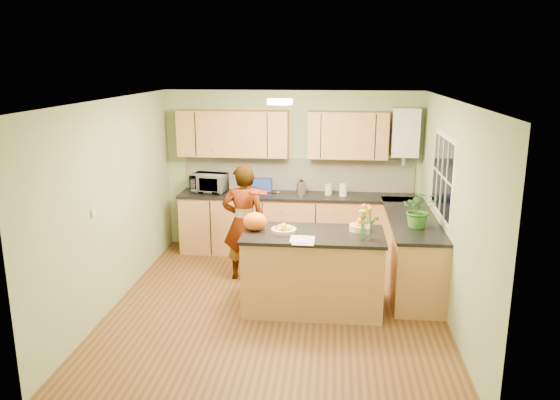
{
  "coord_description": "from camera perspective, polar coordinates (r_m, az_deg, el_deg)",
  "views": [
    {
      "loc": [
        0.65,
        -6.18,
        2.91
      ],
      "look_at": [
        -0.02,
        0.5,
        1.21
      ],
      "focal_mm": 35.0,
      "sensor_mm": 36.0,
      "label": 1
    }
  ],
  "objects": [
    {
      "name": "floor",
      "position": [
        6.86,
        -0.27,
        -10.9
      ],
      "size": [
        4.5,
        4.5,
        0.0
      ],
      "primitive_type": "plane",
      "color": "#523017",
      "rests_on": "ground"
    },
    {
      "name": "ceiling",
      "position": [
        6.23,
        -0.3,
        10.41
      ],
      "size": [
        4.0,
        4.5,
        0.02
      ],
      "primitive_type": "cube",
      "color": "white",
      "rests_on": "wall_back"
    },
    {
      "name": "peninsula_island",
      "position": [
        6.61,
        3.44,
        -7.41
      ],
      "size": [
        1.67,
        0.85,
        0.96
      ],
      "color": "#A97643",
      "rests_on": "floor"
    },
    {
      "name": "jar_white",
      "position": [
        8.33,
        6.62,
        1.06
      ],
      "size": [
        0.12,
        0.12,
        0.18
      ],
      "primitive_type": "cylinder",
      "rotation": [
        0.0,
        0.0,
        0.03
      ],
      "color": "silver",
      "rests_on": "back_counter"
    },
    {
      "name": "wall_front",
      "position": [
        4.32,
        -3.44,
        -8.43
      ],
      "size": [
        4.0,
        0.02,
        2.5
      ],
      "primitive_type": "cube",
      "color": "#98AA79",
      "rests_on": "floor"
    },
    {
      "name": "window_right",
      "position": [
        7.05,
        16.59,
        2.46
      ],
      "size": [
        0.01,
        1.3,
        1.05
      ],
      "color": "silver",
      "rests_on": "wall_right"
    },
    {
      "name": "violinist",
      "position": [
        7.42,
        -3.8,
        -2.35
      ],
      "size": [
        0.62,
        0.44,
        1.6
      ],
      "primitive_type": "imported",
      "rotation": [
        0.0,
        0.0,
        3.24
      ],
      "color": "tan",
      "rests_on": "floor"
    },
    {
      "name": "jar_cream",
      "position": [
        8.37,
        5.1,
        1.11
      ],
      "size": [
        0.14,
        0.14,
        0.17
      ],
      "primitive_type": "cylinder",
      "rotation": [
        0.0,
        0.0,
        -0.4
      ],
      "color": "beige",
      "rests_on": "back_counter"
    },
    {
      "name": "wall_right",
      "position": [
        6.54,
        17.42,
        -1.18
      ],
      "size": [
        0.02,
        4.5,
        2.5
      ],
      "primitive_type": "cube",
      "color": "#98AA79",
      "rests_on": "floor"
    },
    {
      "name": "orange_bag",
      "position": [
        6.53,
        -2.62,
        -2.24
      ],
      "size": [
        0.34,
        0.31,
        0.22
      ],
      "primitive_type": "ellipsoid",
      "rotation": [
        0.0,
        0.0,
        0.23
      ],
      "color": "orange",
      "rests_on": "peninsula_island"
    },
    {
      "name": "orange_bowl",
      "position": [
        6.58,
        8.36,
        -2.67
      ],
      "size": [
        0.25,
        0.25,
        0.15
      ],
      "color": "beige",
      "rests_on": "peninsula_island"
    },
    {
      "name": "upper_cabinets",
      "position": [
        8.37,
        -0.0,
        6.9
      ],
      "size": [
        3.2,
        0.34,
        0.7
      ],
      "color": "#A97643",
      "rests_on": "wall_back"
    },
    {
      "name": "fruit_dish",
      "position": [
        6.46,
        0.4,
        -3.02
      ],
      "size": [
        0.3,
        0.3,
        0.1
      ],
      "color": "beige",
      "rests_on": "peninsula_island"
    },
    {
      "name": "blue_box",
      "position": [
        8.4,
        -1.87,
        1.43
      ],
      "size": [
        0.3,
        0.23,
        0.24
      ],
      "primitive_type": "cube",
      "rotation": [
        0.0,
        0.0,
        0.04
      ],
      "color": "#213399",
      "rests_on": "back_counter"
    },
    {
      "name": "flower_vase",
      "position": [
        6.2,
        9.02,
        -1.54
      ],
      "size": [
        0.24,
        0.24,
        0.44
      ],
      "rotation": [
        0.0,
        0.0,
        0.14
      ],
      "color": "silver",
      "rests_on": "peninsula_island"
    },
    {
      "name": "microwave",
      "position": [
        8.59,
        -7.4,
        1.79
      ],
      "size": [
        0.58,
        0.44,
        0.29
      ],
      "primitive_type": "imported",
      "rotation": [
        0.0,
        0.0,
        -0.17
      ],
      "color": "silver",
      "rests_on": "back_counter"
    },
    {
      "name": "ceiling_lamp",
      "position": [
        6.53,
        -0.02,
        10.24
      ],
      "size": [
        0.3,
        0.3,
        0.07
      ],
      "color": "#FFEABF",
      "rests_on": "ceiling"
    },
    {
      "name": "kettle",
      "position": [
        8.36,
        2.23,
        1.33
      ],
      "size": [
        0.15,
        0.15,
        0.28
      ],
      "rotation": [
        0.0,
        0.0,
        0.3
      ],
      "color": "silver",
      "rests_on": "back_counter"
    },
    {
      "name": "boiler",
      "position": [
        8.4,
        12.94,
        6.89
      ],
      "size": [
        0.4,
        0.3,
        0.86
      ],
      "color": "silver",
      "rests_on": "wall_back"
    },
    {
      "name": "wall_left",
      "position": [
        6.93,
        -16.97,
        -0.31
      ],
      "size": [
        0.02,
        4.5,
        2.5
      ],
      "primitive_type": "cube",
      "color": "#98AA79",
      "rests_on": "floor"
    },
    {
      "name": "violin",
      "position": [
        7.06,
        -2.55,
        0.84
      ],
      "size": [
        0.56,
        0.49,
        0.14
      ],
      "primitive_type": null,
      "rotation": [
        0.17,
        0.0,
        -0.61
      ],
      "color": "#500E05",
      "rests_on": "violinist"
    },
    {
      "name": "right_counter",
      "position": [
        7.52,
        13.47,
        -5.16
      ],
      "size": [
        0.62,
        2.24,
        0.94
      ],
      "color": "#A97643",
      "rests_on": "floor"
    },
    {
      "name": "wall_back",
      "position": [
        8.62,
        1.28,
        3.07
      ],
      "size": [
        4.0,
        0.02,
        2.5
      ],
      "primitive_type": "cube",
      "color": "#98AA79",
      "rests_on": "floor"
    },
    {
      "name": "papers",
      "position": [
        6.17,
        2.46,
        -4.23
      ],
      "size": [
        0.24,
        0.33,
        0.01
      ],
      "primitive_type": "cube",
      "color": "silver",
      "rests_on": "peninsula_island"
    },
    {
      "name": "potted_plant",
      "position": [
        6.85,
        14.33,
        -0.96
      ],
      "size": [
        0.44,
        0.39,
        0.47
      ],
      "primitive_type": "imported",
      "rotation": [
        0.0,
        0.0,
        0.06
      ],
      "color": "#337025",
      "rests_on": "right_counter"
    },
    {
      "name": "splashback",
      "position": [
        8.61,
        1.93,
        2.71
      ],
      "size": [
        3.6,
        0.02,
        0.52
      ],
      "primitive_type": "cube",
      "color": "white",
      "rests_on": "back_counter"
    },
    {
      "name": "back_counter",
      "position": [
        8.51,
        1.76,
        -2.49
      ],
      "size": [
        3.64,
        0.62,
        0.94
      ],
      "color": "#A97643",
      "rests_on": "floor"
    },
    {
      "name": "light_switch",
      "position": [
        6.38,
        -18.91,
        -1.21
      ],
      "size": [
        0.02,
        0.09,
        0.09
      ],
      "primitive_type": "cube",
      "color": "silver",
      "rests_on": "wall_left"
    }
  ]
}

